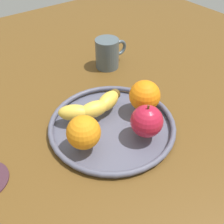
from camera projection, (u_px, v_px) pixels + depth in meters
ground_plane at (112, 134)px, 61.90cm from camera, size 160.49×160.49×4.00cm
fruit_bowl at (112, 125)px, 59.98cm from camera, size 28.83×28.83×1.80cm
banana at (93, 107)px, 60.50cm from camera, size 17.04×7.82×3.72cm
apple at (147, 121)px, 54.56cm from camera, size 6.90×6.90×7.70cm
orange_back_left at (145, 96)px, 60.75cm from camera, size 7.27×7.27×7.27cm
orange_front_left at (84, 132)px, 52.09cm from camera, size 6.94×6.94×6.94cm
ambient_mug at (108, 53)px, 77.90cm from camera, size 10.60×6.96×8.80cm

